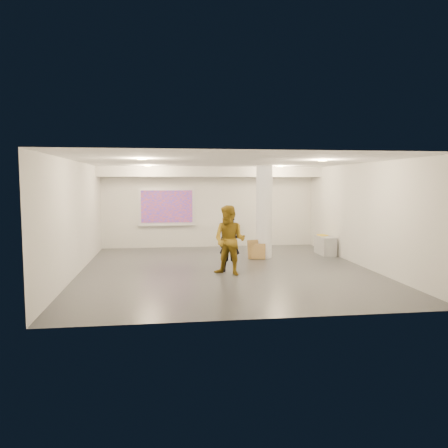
{
  "coord_description": "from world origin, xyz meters",
  "views": [
    {
      "loc": [
        -1.7,
        -11.95,
        2.43
      ],
      "look_at": [
        0.0,
        0.4,
        1.25
      ],
      "focal_mm": 35.0,
      "sensor_mm": 36.0,
      "label": 1
    }
  ],
  "objects": [
    {
      "name": "wall_back",
      "position": [
        0.0,
        4.5,
        1.5
      ],
      "size": [
        8.0,
        0.01,
        3.0
      ],
      "primitive_type": "cube",
      "color": "silver",
      "rests_on": "floor"
    },
    {
      "name": "woman",
      "position": [
        0.07,
        -0.25,
        0.77
      ],
      "size": [
        0.63,
        0.48,
        1.55
      ],
      "primitive_type": "imported",
      "rotation": [
        0.0,
        0.0,
        -0.21
      ],
      "color": "black",
      "rests_on": "floor"
    },
    {
      "name": "credenza",
      "position": [
        3.72,
        2.15,
        0.31
      ],
      "size": [
        0.46,
        1.07,
        0.62
      ],
      "primitive_type": "cube",
      "rotation": [
        0.0,
        0.0,
        -0.02
      ],
      "color": "#979A9D",
      "rests_on": "floor"
    },
    {
      "name": "downlight_ne",
      "position": [
        2.2,
        2.5,
        2.98
      ],
      "size": [
        0.22,
        0.22,
        0.02
      ],
      "primitive_type": "cylinder",
      "color": "#FCF387",
      "rests_on": "ceiling"
    },
    {
      "name": "downlight_se",
      "position": [
        2.2,
        -1.5,
        2.98
      ],
      "size": [
        0.22,
        0.22,
        0.02
      ],
      "primitive_type": "cylinder",
      "color": "#FCF387",
      "rests_on": "ceiling"
    },
    {
      "name": "ceiling",
      "position": [
        0.0,
        0.0,
        3.0
      ],
      "size": [
        8.0,
        9.0,
        0.01
      ],
      "primitive_type": "cube",
      "color": "white",
      "rests_on": "floor"
    },
    {
      "name": "man",
      "position": [
        -0.0,
        -0.71,
        0.92
      ],
      "size": [
        1.13,
        1.06,
        1.84
      ],
      "primitive_type": "imported",
      "rotation": [
        0.0,
        0.0,
        -0.55
      ],
      "color": "olive",
      "rests_on": "floor"
    },
    {
      "name": "floor",
      "position": [
        0.0,
        0.0,
        0.0
      ],
      "size": [
        8.0,
        9.0,
        0.01
      ],
      "primitive_type": "cube",
      "color": "#34373B",
      "rests_on": "ground"
    },
    {
      "name": "cardboard_front",
      "position": [
        1.26,
        1.52,
        0.25
      ],
      "size": [
        0.49,
        0.29,
        0.49
      ],
      "primitive_type": "cube",
      "rotation": [
        -0.3,
        0.0,
        -0.23
      ],
      "color": "olive",
      "rests_on": "floor"
    },
    {
      "name": "wall_left",
      "position": [
        -4.0,
        0.0,
        1.5
      ],
      "size": [
        0.01,
        9.0,
        3.0
      ],
      "primitive_type": "cube",
      "color": "silver",
      "rests_on": "floor"
    },
    {
      "name": "downlight_sw",
      "position": [
        -2.2,
        -1.5,
        2.98
      ],
      "size": [
        0.22,
        0.22,
        0.02
      ],
      "primitive_type": "cylinder",
      "color": "#FCF387",
      "rests_on": "ceiling"
    },
    {
      "name": "column",
      "position": [
        1.5,
        1.8,
        1.5
      ],
      "size": [
        0.52,
        0.52,
        3.0
      ],
      "primitive_type": "cylinder",
      "color": "white",
      "rests_on": "floor"
    },
    {
      "name": "wall_front",
      "position": [
        0.0,
        -4.5,
        1.5
      ],
      "size": [
        8.0,
        0.01,
        3.0
      ],
      "primitive_type": "cube",
      "color": "silver",
      "rests_on": "floor"
    },
    {
      "name": "cardboard_back",
      "position": [
        1.19,
        1.63,
        0.31
      ],
      "size": [
        0.57,
        0.3,
        0.61
      ],
      "primitive_type": "cube",
      "rotation": [
        -0.12,
        0.0,
        0.33
      ],
      "color": "olive",
      "rests_on": "floor"
    },
    {
      "name": "downlight_nw",
      "position": [
        -2.2,
        2.5,
        2.98
      ],
      "size": [
        0.22,
        0.22,
        0.02
      ],
      "primitive_type": "cylinder",
      "color": "#FCF387",
      "rests_on": "ceiling"
    },
    {
      "name": "projection_screen",
      "position": [
        -1.6,
        4.45,
        1.53
      ],
      "size": [
        2.1,
        0.13,
        1.42
      ],
      "color": "silver",
      "rests_on": "wall_back"
    },
    {
      "name": "soffit_band",
      "position": [
        0.0,
        3.95,
        2.82
      ],
      "size": [
        8.0,
        1.1,
        0.36
      ],
      "primitive_type": "cube",
      "color": "silver",
      "rests_on": "ceiling"
    },
    {
      "name": "wall_right",
      "position": [
        4.0,
        0.0,
        1.5
      ],
      "size": [
        0.01,
        9.0,
        3.0
      ],
      "primitive_type": "cube",
      "color": "silver",
      "rests_on": "floor"
    },
    {
      "name": "postit_pad",
      "position": [
        3.69,
        2.35,
        0.64
      ],
      "size": [
        0.33,
        0.39,
        0.03
      ],
      "primitive_type": "cube",
      "rotation": [
        0.0,
        0.0,
        0.31
      ],
      "color": "yellow",
      "rests_on": "credenza"
    }
  ]
}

